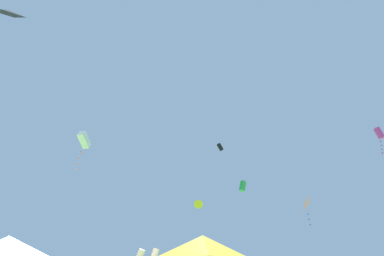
{
  "coord_description": "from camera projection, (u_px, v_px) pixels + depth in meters",
  "views": [
    {
      "loc": [
        0.08,
        -5.34,
        1.49
      ],
      "look_at": [
        1.69,
        13.84,
        10.04
      ],
      "focal_mm": 31.42,
      "sensor_mm": 36.0,
      "label": 1
    }
  ],
  "objects": [
    {
      "name": "canopy_tent_white",
      "position": [
        7.0,
        248.0,
        12.88
      ],
      "size": [
        2.77,
        2.77,
        2.96
      ],
      "color": "#9E9EA3",
      "rests_on": "ground"
    },
    {
      "name": "kite_magenta_box",
      "position": [
        379.0,
        134.0,
        26.61
      ],
      "size": [
        0.66,
        0.59,
        2.13
      ],
      "color": "#D6389E"
    },
    {
      "name": "kite_black_box",
      "position": [
        220.0,
        147.0,
        35.85
      ],
      "size": [
        0.72,
        0.46,
        0.84
      ],
      "color": "black"
    },
    {
      "name": "kite_white_box",
      "position": [
        84.0,
        141.0,
        24.08
      ],
      "size": [
        0.9,
        1.36,
        2.78
      ],
      "color": "white"
    },
    {
      "name": "kite_yellow_delta",
      "position": [
        198.0,
        204.0,
        28.83
      ],
      "size": [
        0.84,
        0.58,
        0.72
      ],
      "color": "yellow"
    },
    {
      "name": "canopy_tent_yellow",
      "position": [
        203.0,
        247.0,
        14.47
      ],
      "size": [
        2.95,
        2.95,
        3.15
      ],
      "color": "#9E9EA3",
      "rests_on": "ground"
    },
    {
      "name": "kite_black_diamond",
      "position": [
        8.0,
        12.0,
        12.63
      ],
      "size": [
        1.15,
        1.35,
        0.79
      ],
      "color": "black"
    },
    {
      "name": "kite_green_box",
      "position": [
        243.0,
        186.0,
        27.25
      ],
      "size": [
        0.67,
        0.64,
        0.91
      ],
      "color": "green"
    },
    {
      "name": "kite_pink_diamond",
      "position": [
        306.0,
        204.0,
        34.1
      ],
      "size": [
        1.18,
        1.19,
        2.71
      ],
      "color": "pink"
    }
  ]
}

